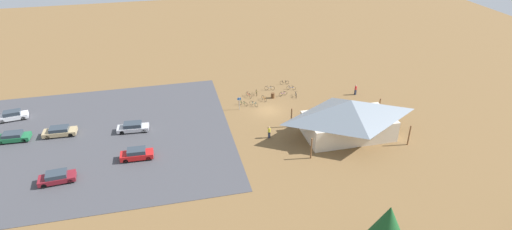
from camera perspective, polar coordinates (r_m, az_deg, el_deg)
ground at (r=67.92m, az=1.63°, el=0.59°), size 160.00×160.00×0.00m
parking_lot_asphalt at (r=64.36m, az=-19.76°, el=-2.93°), size 35.90×33.32×0.05m
bike_pavilion at (r=61.12m, az=12.46°, el=-0.14°), size 14.61×8.92×5.68m
trash_bin at (r=71.88m, az=2.27°, el=2.64°), size 0.60×0.60×0.90m
lot_sign at (r=67.65m, az=-2.28°, el=1.80°), size 0.56×0.08×2.20m
pine_east at (r=42.01m, az=17.32°, el=-13.90°), size 3.85×3.85×6.45m
bicycle_orange_lone_east at (r=71.00m, az=1.08°, el=2.24°), size 0.56×1.70×0.86m
bicycle_white_edge_south at (r=74.73m, az=1.83°, el=3.64°), size 1.75×0.62×0.86m
bicycle_teal_edge_north at (r=69.18m, az=-0.29°, el=1.52°), size 1.12×1.49×0.90m
bicycle_silver_front_row at (r=72.59m, az=5.41°, el=2.74°), size 0.55×1.73×0.80m
bicycle_red_trailside at (r=72.16m, az=-0.98°, el=2.72°), size 0.67×1.74×0.88m
bicycle_green_by_bin at (r=69.42m, az=-1.77°, el=1.58°), size 1.27×1.24×0.81m
bicycle_yellow_yard_center at (r=73.08m, az=0.07°, el=3.04°), size 0.48×1.76×0.82m
bicycle_purple_near_sign at (r=72.78m, az=3.67°, el=2.87°), size 1.61×0.62×0.79m
bicycle_blue_near_porch at (r=75.12m, az=4.75°, el=3.67°), size 1.48×0.78×0.84m
bicycle_black_yard_front at (r=77.12m, az=3.85°, el=4.38°), size 1.71×0.48×0.79m
car_white_end_stall at (r=74.86m, az=-29.95°, el=-0.06°), size 4.45×2.34×1.46m
car_maroon_near_entry at (r=57.11m, az=-25.23°, el=-7.59°), size 4.39×2.21×1.35m
car_red_far_end at (r=57.94m, az=-15.76°, el=-5.08°), size 4.27×1.88×1.48m
car_green_second_row at (r=68.66m, az=-29.90°, el=-2.56°), size 4.53×2.04×1.31m
car_silver_mid_lot at (r=64.44m, az=-16.24°, el=-1.57°), size 4.62×2.10×1.36m
car_tan_back_corner at (r=67.08m, az=-24.93°, el=-2.00°), size 4.63×2.02×1.33m
visitor_at_bikes at (r=74.77m, az=13.27°, el=3.36°), size 0.36×0.36×1.82m
visitor_near_lot at (r=60.25m, az=1.79°, el=-2.31°), size 0.36×0.36×1.79m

